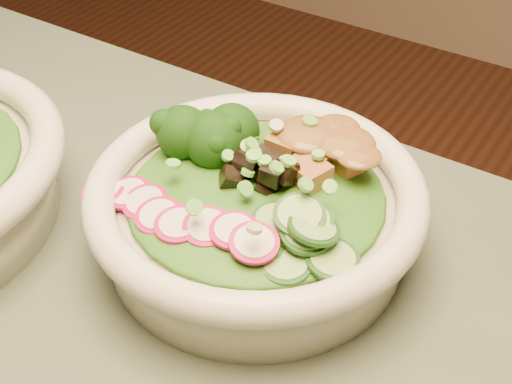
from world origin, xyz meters
The scene contains 9 objects.
salad_bowl centered at (0.21, 0.21, 0.79)m, with size 0.25×0.25×0.07m.
lettuce_bed centered at (0.21, 0.21, 0.81)m, with size 0.19×0.19×0.02m, color #2A5B13.
broccoli_florets centered at (0.16, 0.23, 0.82)m, with size 0.08×0.07×0.04m, color black, non-canonical shape.
radish_slices centered at (0.19, 0.15, 0.81)m, with size 0.10×0.04×0.02m, color #B10D4E, non-canonical shape.
cucumber_slices centered at (0.27, 0.18, 0.82)m, with size 0.07×0.07×0.03m, color #85BA67, non-canonical shape.
mushroom_heap centered at (0.21, 0.22, 0.82)m, with size 0.07×0.07×0.04m, color black, non-canonical shape.
tofu_cubes centered at (0.23, 0.26, 0.82)m, with size 0.08×0.06×0.03m, color #9A6333, non-canonical shape.
peanut_sauce centered at (0.23, 0.26, 0.83)m, with size 0.07×0.05×0.02m, color brown.
scallion_garnish centered at (0.21, 0.21, 0.83)m, with size 0.18×0.18×0.02m, color #66C244, non-canonical shape.
Camera 1 is at (0.43, -0.13, 1.14)m, focal length 50.00 mm.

